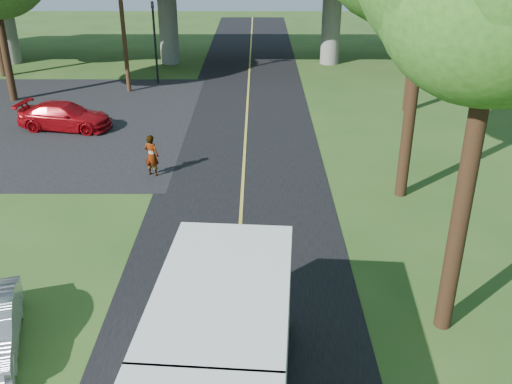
{
  "coord_description": "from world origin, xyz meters",
  "views": [
    {
      "loc": [
        0.61,
        -11.15,
        9.65
      ],
      "look_at": [
        0.55,
        5.83,
        1.6
      ],
      "focal_mm": 40.0,
      "sensor_mm": 36.0,
      "label": 1
    }
  ],
  "objects_px": {
    "utility_pole": "(122,16)",
    "red_sedan": "(65,116)",
    "traffic_signal": "(155,34)",
    "pedestrian": "(152,155)",
    "step_van": "(218,370)"
  },
  "relations": [
    {
      "from": "traffic_signal",
      "to": "utility_pole",
      "type": "xyz_separation_m",
      "value": [
        -1.5,
        -2.0,
        1.4
      ]
    },
    {
      "from": "traffic_signal",
      "to": "pedestrian",
      "type": "relative_size",
      "value": 2.9
    },
    {
      "from": "step_van",
      "to": "red_sedan",
      "type": "relative_size",
      "value": 1.6
    },
    {
      "from": "traffic_signal",
      "to": "step_van",
      "type": "relative_size",
      "value": 0.68
    },
    {
      "from": "utility_pole",
      "to": "pedestrian",
      "type": "distance_m",
      "value": 14.16
    },
    {
      "from": "step_van",
      "to": "red_sedan",
      "type": "xyz_separation_m",
      "value": [
        -9.1,
        19.33,
        -1.0
      ]
    },
    {
      "from": "utility_pole",
      "to": "red_sedan",
      "type": "distance_m",
      "value": 8.39
    },
    {
      "from": "utility_pole",
      "to": "red_sedan",
      "type": "relative_size",
      "value": 1.89
    },
    {
      "from": "step_van",
      "to": "pedestrian",
      "type": "xyz_separation_m",
      "value": [
        -3.65,
        13.39,
        -0.8
      ]
    },
    {
      "from": "utility_pole",
      "to": "step_van",
      "type": "xyz_separation_m",
      "value": [
        7.35,
        -26.54,
        -2.9
      ]
    },
    {
      "from": "utility_pole",
      "to": "red_sedan",
      "type": "bearing_deg",
      "value": -103.69
    },
    {
      "from": "utility_pole",
      "to": "step_van",
      "type": "relative_size",
      "value": 1.18
    },
    {
      "from": "utility_pole",
      "to": "pedestrian",
      "type": "relative_size",
      "value": 5.02
    },
    {
      "from": "traffic_signal",
      "to": "red_sedan",
      "type": "xyz_separation_m",
      "value": [
        -3.26,
        -9.21,
        -2.51
      ]
    },
    {
      "from": "step_van",
      "to": "red_sedan",
      "type": "bearing_deg",
      "value": 119.55
    }
  ]
}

